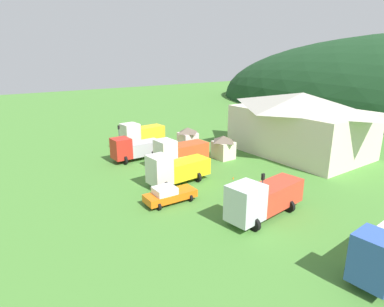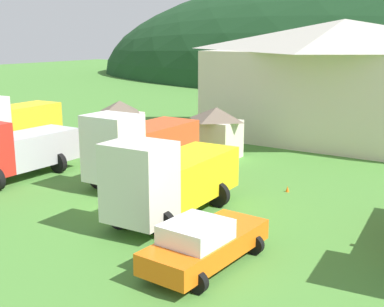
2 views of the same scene
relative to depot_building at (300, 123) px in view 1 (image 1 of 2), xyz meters
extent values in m
plane|color=#477F33|center=(-2.64, -19.35, -4.36)|extent=(200.00, 200.00, 0.00)
cube|color=beige|center=(0.00, 0.00, -1.23)|extent=(16.96, 11.62, 6.27)
pyramid|color=#B7B2A3|center=(0.00, 0.00, 3.01)|extent=(18.31, 12.54, 2.19)
cube|color=beige|center=(-4.20, -10.31, -3.21)|extent=(2.61, 2.26, 2.31)
pyramid|color=#6B5B4C|center=(-4.20, -10.31, -1.65)|extent=(2.82, 2.44, 0.81)
cube|color=beige|center=(-11.10, -11.29, -3.20)|extent=(2.36, 2.36, 2.32)
pyramid|color=#6B5B4C|center=(-11.10, -11.29, -1.64)|extent=(2.55, 2.55, 0.81)
cube|color=silver|center=(-15.76, -18.33, -2.22)|extent=(2.43, 2.45, 3.19)
cube|color=black|center=(-15.75, -18.44, -1.51)|extent=(1.35, 1.92, 1.02)
cube|color=gold|center=(-16.00, -15.04, -2.64)|extent=(2.58, 4.46, 2.35)
cylinder|color=black|center=(-14.77, -18.26, -3.81)|extent=(1.10, 0.30, 1.10)
cylinder|color=black|center=(-16.74, -18.40, -3.81)|extent=(1.10, 0.30, 1.10)
cylinder|color=black|center=(-15.06, -14.32, -3.81)|extent=(1.10, 0.30, 1.10)
cylinder|color=black|center=(-17.03, -14.47, -3.81)|extent=(1.10, 0.30, 1.10)
cube|color=red|center=(-10.48, -22.10, -2.49)|extent=(2.30, 2.19, 2.64)
cube|color=black|center=(-10.48, -22.21, -1.91)|extent=(1.24, 1.75, 0.84)
cube|color=#B2B2B7|center=(-10.51, -18.82, -2.95)|extent=(2.32, 4.41, 1.71)
cylinder|color=black|center=(-9.49, -22.09, -3.81)|extent=(1.10, 0.30, 1.10)
cylinder|color=black|center=(-11.47, -22.11, -3.81)|extent=(1.10, 0.30, 1.10)
cylinder|color=black|center=(-9.53, -18.16, -3.81)|extent=(1.10, 0.30, 1.10)
cylinder|color=black|center=(-11.51, -18.17, -3.81)|extent=(1.10, 0.30, 1.10)
cube|color=white|center=(-4.61, -19.05, -2.22)|extent=(2.44, 2.02, 3.18)
cube|color=black|center=(-4.61, -19.15, -1.52)|extent=(1.32, 1.60, 1.02)
cube|color=#E04C23|center=(-4.67, -15.67, -2.68)|extent=(2.49, 4.83, 2.25)
cylinder|color=black|center=(-3.56, -19.03, -3.81)|extent=(1.10, 0.30, 1.10)
cylinder|color=black|center=(-5.67, -19.07, -3.81)|extent=(1.10, 0.30, 1.10)
cylinder|color=black|center=(-3.64, -14.93, -3.81)|extent=(1.10, 0.30, 1.10)
cylinder|color=black|center=(-5.74, -14.97, -3.81)|extent=(1.10, 0.30, 1.10)
cube|color=silver|center=(-0.17, -22.45, -2.32)|extent=(2.43, 2.14, 2.98)
cube|color=black|center=(-0.16, -22.55, -1.66)|extent=(1.33, 1.68, 0.95)
cube|color=yellow|center=(-0.34, -18.94, -2.90)|extent=(2.58, 5.11, 1.83)
cylinder|color=black|center=(0.85, -22.40, -3.81)|extent=(1.10, 0.30, 1.10)
cylinder|color=black|center=(-1.19, -22.50, -3.81)|extent=(1.10, 0.30, 1.10)
cylinder|color=black|center=(0.64, -18.14, -3.81)|extent=(1.10, 0.30, 1.10)
cylinder|color=black|center=(-1.39, -18.24, -3.81)|extent=(1.10, 0.30, 1.10)
cube|color=silver|center=(10.65, -20.80, -2.31)|extent=(2.61, 2.93, 3.01)
cube|color=black|center=(10.66, -20.94, -1.65)|extent=(1.48, 2.28, 0.96)
cube|color=red|center=(10.21, -16.75, -2.76)|extent=(2.91, 5.68, 2.11)
cylinder|color=black|center=(11.66, -20.69, -3.81)|extent=(1.10, 0.30, 1.10)
cylinder|color=black|center=(9.64, -20.91, -3.81)|extent=(1.10, 0.30, 1.10)
cylinder|color=black|center=(11.14, -15.82, -3.81)|extent=(1.10, 0.30, 1.10)
cylinder|color=black|center=(9.11, -16.04, -3.81)|extent=(1.10, 0.30, 1.10)
cube|color=#3356AD|center=(20.47, -20.10, -2.28)|extent=(2.39, 2.29, 3.06)
cube|color=black|center=(20.48, -20.21, -1.61)|extent=(1.32, 1.79, 0.98)
cylinder|color=black|center=(19.50, -20.16, -3.81)|extent=(1.10, 0.30, 1.10)
cylinder|color=black|center=(19.21, -16.03, -3.81)|extent=(1.10, 0.30, 1.10)
cube|color=orange|center=(3.36, -23.35, -3.67)|extent=(2.09, 5.02, 0.70)
cube|color=silver|center=(3.34, -23.94, -3.01)|extent=(1.82, 2.05, 0.62)
cylinder|color=black|center=(4.12, -25.06, -4.02)|extent=(0.68, 0.24, 0.68)
cylinder|color=black|center=(2.46, -25.00, -4.02)|extent=(0.68, 0.24, 0.68)
cylinder|color=black|center=(4.26, -21.70, -4.02)|extent=(0.68, 0.24, 0.68)
cylinder|color=black|center=(2.60, -21.63, -4.02)|extent=(0.68, 0.24, 0.68)
cylinder|color=#4C4C51|center=(-15.72, -20.07, -2.78)|extent=(0.12, 0.12, 3.17)
cube|color=black|center=(-15.72, -20.07, -0.92)|extent=(0.20, 0.24, 0.55)
sphere|color=red|center=(-15.72, -19.94, -0.92)|extent=(0.14, 0.14, 0.14)
cylinder|color=#4C4C51|center=(10.37, -18.62, -2.64)|extent=(0.12, 0.12, 3.43)
cube|color=black|center=(10.37, -18.62, -0.65)|extent=(0.20, 0.24, 0.55)
sphere|color=green|center=(10.37, -18.49, -0.65)|extent=(0.14, 0.14, 0.14)
cone|color=orange|center=(2.33, -14.44, -4.36)|extent=(0.36, 0.36, 0.59)
camera|label=1|loc=(27.70, -38.24, 9.08)|focal=30.81mm
camera|label=2|loc=(11.54, -36.37, 2.99)|focal=47.47mm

